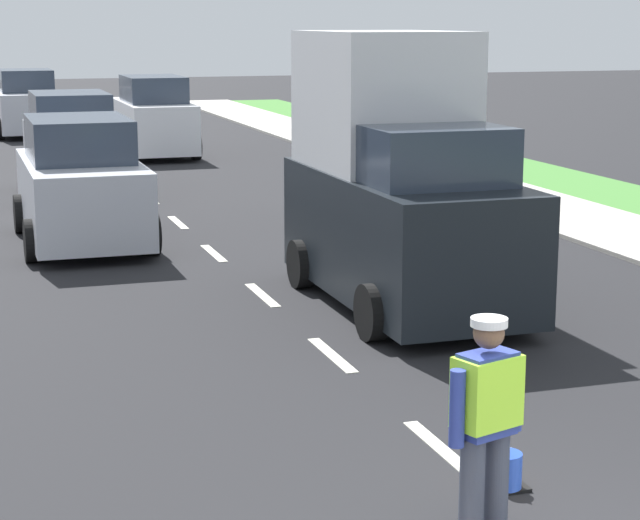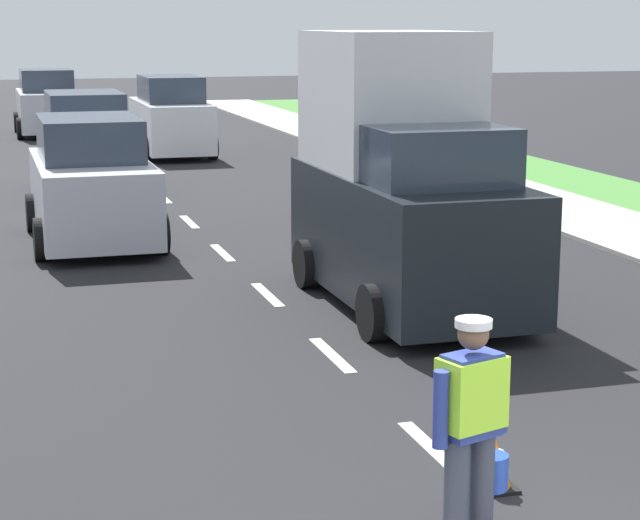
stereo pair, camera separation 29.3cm
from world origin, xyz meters
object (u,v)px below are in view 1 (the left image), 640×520
object	(u,v)px
traffic_cone_far	(503,459)
car_oncoming_second	(72,148)
delivery_truck	(399,182)
car_parked_far	(402,174)
road_worker	(488,419)
car_outgoing_far	(154,119)
car_oncoming_third	(28,105)
car_oncoming_lead	(81,185)

from	to	relation	value
traffic_cone_far	car_oncoming_second	size ratio (longest dim) A/B	0.12
traffic_cone_far	car_oncoming_second	world-z (taller)	car_oncoming_second
traffic_cone_far	delivery_truck	distance (m)	6.32
car_oncoming_second	car_parked_far	bearing A→B (deg)	-44.76
road_worker	delivery_truck	distance (m)	7.17
car_outgoing_far	road_worker	bearing A→B (deg)	-94.40
car_oncoming_second	traffic_cone_far	bearing A→B (deg)	-84.57
delivery_truck	car_outgoing_far	distance (m)	17.80
delivery_truck	car_parked_far	size ratio (longest dim) A/B	1.07
delivery_truck	car_outgoing_far	bearing A→B (deg)	90.47
traffic_cone_far	car_oncoming_third	xyz separation A→B (m)	(-1.59, 30.60, 0.74)
road_worker	delivery_truck	bearing A→B (deg)	73.37
car_oncoming_second	car_parked_far	size ratio (longest dim) A/B	0.94
traffic_cone_far	delivery_truck	size ratio (longest dim) A/B	0.11
road_worker	traffic_cone_far	size ratio (longest dim) A/B	3.43
road_worker	car_oncoming_second	xyz separation A→B (m)	(-1.04, 17.72, 0.09)
car_oncoming_third	car_parked_far	distance (m)	19.79
car_oncoming_second	road_worker	bearing A→B (deg)	-86.66
road_worker	car_oncoming_second	world-z (taller)	car_oncoming_second
car_outgoing_far	car_oncoming_lead	bearing A→B (deg)	-105.23
delivery_truck	car_oncoming_third	distance (m)	24.80
traffic_cone_far	car_oncoming_third	size ratio (longest dim) A/B	0.12
car_oncoming_lead	car_oncoming_second	xyz separation A→B (m)	(0.41, 5.38, 0.04)
car_oncoming_lead	road_worker	bearing A→B (deg)	-83.30
delivery_truck	car_oncoming_second	distance (m)	11.32
road_worker	car_oncoming_third	world-z (taller)	car_oncoming_third
car_oncoming_lead	car_oncoming_second	world-z (taller)	car_oncoming_second
car_oncoming_lead	car_parked_far	xyz separation A→B (m)	(5.79, 0.05, -0.05)
car_oncoming_third	car_outgoing_far	bearing A→B (deg)	-66.83
car_oncoming_lead	car_parked_far	bearing A→B (deg)	0.51
traffic_cone_far	car_oncoming_third	distance (m)	30.65
traffic_cone_far	car_outgoing_far	bearing A→B (deg)	86.80
delivery_truck	car_oncoming_third	world-z (taller)	delivery_truck
road_worker	car_oncoming_third	size ratio (longest dim) A/B	0.42
road_worker	car_parked_far	xyz separation A→B (m)	(4.34, 12.39, -0.00)
traffic_cone_far	car_oncoming_third	bearing A→B (deg)	92.97
car_oncoming_lead	car_parked_far	distance (m)	5.79
car_oncoming_second	car_parked_far	world-z (taller)	car_oncoming_second
car_outgoing_far	car_oncoming_third	size ratio (longest dim) A/B	1.11
traffic_cone_far	delivery_truck	xyz separation A→B (m)	(1.47, 5.99, 1.37)
road_worker	car_outgoing_far	world-z (taller)	car_outgoing_far
car_oncoming_third	car_parked_far	size ratio (longest dim) A/B	0.92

